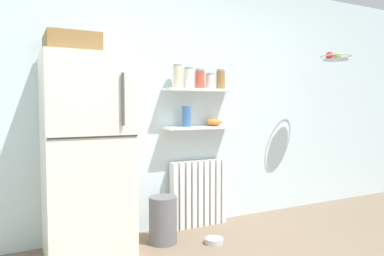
% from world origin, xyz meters
% --- Properties ---
extents(back_wall, '(7.04, 0.10, 2.60)m').
position_xyz_m(back_wall, '(0.00, 2.05, 1.30)').
color(back_wall, silver).
rests_on(back_wall, ground_plane).
extents(refrigerator, '(0.67, 0.71, 1.82)m').
position_xyz_m(refrigerator, '(-1.18, 1.66, 0.86)').
color(refrigerator, silver).
rests_on(refrigerator, ground_plane).
extents(radiator, '(0.61, 0.12, 0.69)m').
position_xyz_m(radiator, '(0.00, 1.92, 0.34)').
color(radiator, white).
rests_on(radiator, ground_plane).
extents(wall_shelf_lower, '(0.76, 0.22, 0.02)m').
position_xyz_m(wall_shelf_lower, '(0.00, 1.89, 1.03)').
color(wall_shelf_lower, white).
extents(wall_shelf_upper, '(0.76, 0.22, 0.02)m').
position_xyz_m(wall_shelf_upper, '(0.00, 1.89, 1.42)').
color(wall_shelf_upper, white).
extents(storage_jar_0, '(0.10, 0.10, 0.23)m').
position_xyz_m(storage_jar_0, '(-0.25, 1.89, 1.54)').
color(storage_jar_0, beige).
rests_on(storage_jar_0, wall_shelf_upper).
extents(storage_jar_1, '(0.10, 0.10, 0.21)m').
position_xyz_m(storage_jar_1, '(-0.12, 1.89, 1.53)').
color(storage_jar_1, silver).
rests_on(storage_jar_1, wall_shelf_upper).
extents(storage_jar_2, '(0.09, 0.09, 0.20)m').
position_xyz_m(storage_jar_2, '(0.00, 1.89, 1.53)').
color(storage_jar_2, '#C64C38').
rests_on(storage_jar_2, wall_shelf_upper).
extents(storage_jar_3, '(0.09, 0.09, 0.16)m').
position_xyz_m(storage_jar_3, '(0.12, 1.89, 1.51)').
color(storage_jar_3, silver).
rests_on(storage_jar_3, wall_shelf_upper).
extents(storage_jar_4, '(0.09, 0.09, 0.21)m').
position_xyz_m(storage_jar_4, '(0.25, 1.89, 1.53)').
color(storage_jar_4, olive).
rests_on(storage_jar_4, wall_shelf_upper).
extents(vase, '(0.09, 0.09, 0.21)m').
position_xyz_m(vase, '(-0.15, 1.89, 1.15)').
color(vase, '#38609E').
rests_on(vase, wall_shelf_lower).
extents(shelf_bowl, '(0.17, 0.17, 0.08)m').
position_xyz_m(shelf_bowl, '(0.17, 1.89, 1.08)').
color(shelf_bowl, orange).
rests_on(shelf_bowl, wall_shelf_lower).
extents(trash_bin, '(0.26, 0.26, 0.43)m').
position_xyz_m(trash_bin, '(-0.51, 1.64, 0.21)').
color(trash_bin, slate).
rests_on(trash_bin, ground_plane).
extents(pet_food_bowl, '(0.17, 0.17, 0.05)m').
position_xyz_m(pet_food_bowl, '(-0.10, 1.41, 0.03)').
color(pet_food_bowl, '#B7B7BC').
rests_on(pet_food_bowl, ground_plane).
extents(hanging_fruit_basket, '(0.33, 0.33, 0.09)m').
position_xyz_m(hanging_fruit_basket, '(1.46, 1.48, 1.79)').
color(hanging_fruit_basket, '#B2B2B7').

